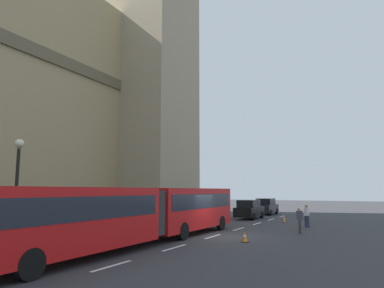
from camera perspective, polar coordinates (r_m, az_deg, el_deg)
The scene contains 10 objects.
ground_plane at distance 21.98m, azimuth 3.92°, elevation -14.91°, with size 160.00×160.00×0.00m, color #333335.
lane_centre_marking at distance 23.71m, azimuth 5.79°, elevation -14.35°, with size 34.40×0.16×0.01m.
articulated_bus at distance 18.57m, azimuth -8.02°, elevation -10.77°, with size 18.78×2.54×2.90m.
sedan_lead at distance 34.88m, azimuth 9.48°, elevation -10.63°, with size 4.40×1.86×1.85m.
sedan_trailing at distance 41.49m, azimuth 12.21°, elevation -10.08°, with size 4.40×1.86×1.85m.
traffic_cone_west at distance 19.49m, azimuth 8.71°, elevation -14.93°, with size 0.36×0.36×0.58m.
traffic_cone_middle at distance 31.77m, azimuth 15.01°, elevation -11.92°, with size 0.36×0.36×0.58m.
street_lamp at distance 18.74m, azimuth -27.02°, elevation -5.98°, with size 0.44×0.44×5.27m.
pedestrian_near_cones at distance 23.92m, azimuth 17.38°, elevation -11.80°, with size 0.36×0.43×1.69m.
pedestrian_by_kerb at distance 28.09m, azimuth 18.44°, elevation -11.09°, with size 0.44×0.36×1.69m.
Camera 1 is at (-20.00, -8.70, 2.77)m, focal length 32.25 mm.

